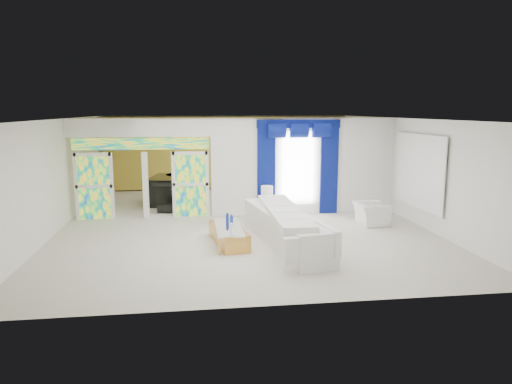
{
  "coord_description": "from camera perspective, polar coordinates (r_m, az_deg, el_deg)",
  "views": [
    {
      "loc": [
        -1.34,
        -13.35,
        3.26
      ],
      "look_at": [
        0.3,
        -1.2,
        1.1
      ],
      "focal_mm": 33.01,
      "sensor_mm": 36.0,
      "label": 1
    }
  ],
  "objects": [
    {
      "name": "table_lamp",
      "position": [
        14.32,
        1.33,
        -0.41
      ],
      "size": [
        0.36,
        0.36,
        0.58
      ],
      "primitive_type": "cylinder",
      "color": "white",
      "rests_on": "console_table"
    },
    {
      "name": "piano_bench",
      "position": [
        15.3,
        -10.27,
        -1.96
      ],
      "size": [
        0.86,
        0.46,
        0.27
      ],
      "primitive_type": "cube",
      "rotation": [
        0.0,
        0.0,
        -0.17
      ],
      "color": "black",
      "rests_on": "ground"
    },
    {
      "name": "dividing_wall",
      "position": [
        14.87,
        5.95,
        3.14
      ],
      "size": [
        5.7,
        0.18,
        3.0
      ],
      "primitive_type": "cube",
      "color": "white",
      "rests_on": "ground"
    },
    {
      "name": "tv_console",
      "position": [
        17.29,
        -18.11,
        -0.03
      ],
      "size": [
        0.64,
        0.6,
        0.8
      ],
      "primitive_type": "cube",
      "rotation": [
        0.0,
        0.0,
        0.22
      ],
      "color": "tan",
      "rests_on": "ground"
    },
    {
      "name": "floor",
      "position": [
        13.81,
        -1.91,
        -3.67
      ],
      "size": [
        12.0,
        12.0,
        0.0
      ],
      "primitive_type": "plane",
      "color": "#B7AF9E",
      "rests_on": "ground"
    },
    {
      "name": "blue_drape_right",
      "position": [
        14.96,
        8.85,
        2.73
      ],
      "size": [
        0.55,
        0.1,
        2.8
      ],
      "primitive_type": "cube",
      "color": "#070346",
      "rests_on": "ground"
    },
    {
      "name": "blue_pelmet",
      "position": [
        14.59,
        5.2,
        8.22
      ],
      "size": [
        2.6,
        0.12,
        0.25
      ],
      "primitive_type": "cube",
      "color": "#070346",
      "rests_on": "dividing_wall"
    },
    {
      "name": "stained_panel_right",
      "position": [
        14.53,
        -7.93,
        0.94
      ],
      "size": [
        0.95,
        0.04,
        2.0
      ],
      "primitive_type": "cube",
      "color": "#994C3F",
      "rests_on": "ground"
    },
    {
      "name": "decanters",
      "position": [
        11.55,
        -3.14,
        -3.74
      ],
      "size": [
        0.14,
        0.93,
        0.28
      ],
      "color": "#16389A",
      "rests_on": "coffee_table"
    },
    {
      "name": "gold_curtains",
      "position": [
        19.38,
        -3.71,
        4.76
      ],
      "size": [
        9.7,
        0.12,
        2.9
      ],
      "primitive_type": "cube",
      "color": "gold",
      "rests_on": "ground"
    },
    {
      "name": "chandelier",
      "position": [
        16.79,
        -11.07,
        7.72
      ],
      "size": [
        0.6,
        0.6,
        0.6
      ],
      "primitive_type": "sphere",
      "color": "gold",
      "rests_on": "ceiling"
    },
    {
      "name": "wall_mirror",
      "position": [
        13.96,
        19.13,
        2.4
      ],
      "size": [
        0.04,
        2.7,
        1.9
      ],
      "primitive_type": "cube",
      "color": "white",
      "rests_on": "ground"
    },
    {
      "name": "window_pane",
      "position": [
        14.73,
        5.09,
        2.89
      ],
      "size": [
        1.0,
        0.02,
        2.3
      ],
      "primitive_type": "cube",
      "color": "white",
      "rests_on": "dividing_wall"
    },
    {
      "name": "blue_drape_left",
      "position": [
        14.52,
        1.25,
        2.63
      ],
      "size": [
        0.55,
        0.1,
        2.8
      ],
      "primitive_type": "cube",
      "color": "#070346",
      "rests_on": "ground"
    },
    {
      "name": "grand_piano",
      "position": [
        16.81,
        -10.08,
        0.27
      ],
      "size": [
        1.71,
        2.07,
        0.94
      ],
      "primitive_type": "cube",
      "rotation": [
        0.0,
        0.0,
        -0.17
      ],
      "color": "black",
      "rests_on": "ground"
    },
    {
      "name": "armchair",
      "position": [
        13.86,
        13.79,
        -2.58
      ],
      "size": [
        0.85,
        0.97,
        0.63
      ],
      "primitive_type": "imported",
      "rotation": [
        0.0,
        0.0,
        1.58
      ],
      "color": "silver",
      "rests_on": "ground"
    },
    {
      "name": "white_sofa",
      "position": [
        11.45,
        3.53,
        -4.53
      ],
      "size": [
        1.53,
        4.21,
        0.79
      ],
      "primitive_type": "cube",
      "rotation": [
        0.0,
        0.0,
        0.16
      ],
      "color": "silver",
      "rests_on": "ground"
    },
    {
      "name": "dividing_header",
      "position": [
        14.44,
        -13.81,
        7.58
      ],
      "size": [
        4.3,
        0.18,
        0.55
      ],
      "primitive_type": "cube",
      "color": "white",
      "rests_on": "dividing_wall"
    },
    {
      "name": "stained_panel_left",
      "position": [
        14.82,
        -19.02,
        0.67
      ],
      "size": [
        0.95,
        0.04,
        2.0
      ],
      "primitive_type": "cube",
      "color": "#994C3F",
      "rests_on": "ground"
    },
    {
      "name": "coffee_table",
      "position": [
        11.61,
        -3.35,
        -5.27
      ],
      "size": [
        0.91,
        1.94,
        0.42
      ],
      "primitive_type": "cube",
      "rotation": [
        0.0,
        0.0,
        0.16
      ],
      "color": "gold",
      "rests_on": "ground"
    },
    {
      "name": "console_table",
      "position": [
        14.46,
        2.5,
        -2.26
      ],
      "size": [
        1.2,
        0.52,
        0.39
      ],
      "primitive_type": "cube",
      "rotation": [
        0.0,
        0.0,
        -0.14
      ],
      "color": "silver",
      "rests_on": "ground"
    },
    {
      "name": "stained_transom",
      "position": [
        14.46,
        -13.73,
        5.7
      ],
      "size": [
        4.0,
        0.05,
        0.35
      ],
      "primitive_type": "cube",
      "color": "#994C3F",
      "rests_on": "dividing_header"
    }
  ]
}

